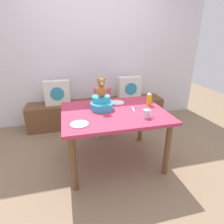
% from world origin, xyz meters
% --- Properties ---
extents(ground_plane, '(8.00, 8.00, 0.00)m').
position_xyz_m(ground_plane, '(0.00, 0.00, 0.00)').
color(ground_plane, '#8C7256').
extents(back_wall, '(4.40, 0.10, 2.60)m').
position_xyz_m(back_wall, '(0.00, 1.53, 1.30)').
color(back_wall, silver).
rests_on(back_wall, ground_plane).
extents(window_bench, '(2.60, 0.44, 0.46)m').
position_xyz_m(window_bench, '(0.00, 1.26, 0.23)').
color(window_bench, brown).
rests_on(window_bench, ground_plane).
extents(pillow_floral_left, '(0.44, 0.15, 0.44)m').
position_xyz_m(pillow_floral_left, '(-0.72, 1.24, 0.68)').
color(pillow_floral_left, white).
rests_on(pillow_floral_left, window_bench).
extents(pillow_floral_right, '(0.44, 0.15, 0.44)m').
position_xyz_m(pillow_floral_right, '(0.64, 1.24, 0.68)').
color(pillow_floral_right, white).
rests_on(pillow_floral_right, window_bench).
extents(book_stack, '(0.20, 0.14, 0.07)m').
position_xyz_m(book_stack, '(0.05, 1.26, 0.50)').
color(book_stack, slate).
rests_on(book_stack, window_bench).
extents(dining_table, '(1.30, 1.03, 0.74)m').
position_xyz_m(dining_table, '(0.00, 0.00, 0.64)').
color(dining_table, '#B73351').
rests_on(dining_table, ground_plane).
extents(highchair, '(0.35, 0.48, 0.79)m').
position_xyz_m(highchair, '(0.03, 0.83, 0.52)').
color(highchair, '#D84C59').
rests_on(highchair, ground_plane).
extents(infant_seat_teal, '(0.30, 0.33, 0.16)m').
position_xyz_m(infant_seat_teal, '(-0.13, 0.13, 0.81)').
color(infant_seat_teal, '#31A9CE').
rests_on(infant_seat_teal, dining_table).
extents(teddy_bear, '(0.13, 0.12, 0.25)m').
position_xyz_m(teddy_bear, '(-0.13, 0.13, 1.02)').
color(teddy_bear, '#9F6833').
rests_on(teddy_bear, infant_seat_teal).
extents(ketchup_bottle, '(0.07, 0.07, 0.18)m').
position_xyz_m(ketchup_bottle, '(0.53, 0.12, 0.83)').
color(ketchup_bottle, gold).
rests_on(ketchup_bottle, dining_table).
extents(coffee_mug, '(0.12, 0.08, 0.09)m').
position_xyz_m(coffee_mug, '(0.32, -0.28, 0.79)').
color(coffee_mug, silver).
rests_on(coffee_mug, dining_table).
extents(dinner_plate_near, '(0.20, 0.20, 0.01)m').
position_xyz_m(dinner_plate_near, '(0.12, 0.29, 0.75)').
color(dinner_plate_near, white).
rests_on(dinner_plate_near, dining_table).
extents(dinner_plate_far, '(0.20, 0.20, 0.01)m').
position_xyz_m(dinner_plate_far, '(-0.46, -0.28, 0.75)').
color(dinner_plate_far, white).
rests_on(dinner_plate_far, dining_table).
extents(table_fork, '(0.05, 0.17, 0.01)m').
position_xyz_m(table_fork, '(0.26, 0.00, 0.74)').
color(table_fork, silver).
rests_on(table_fork, dining_table).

